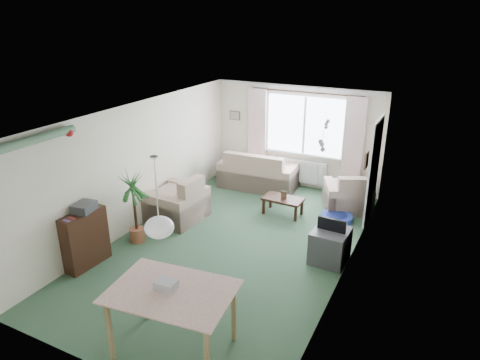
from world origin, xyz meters
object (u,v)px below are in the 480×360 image
at_px(armchair_corner, 348,190).
at_px(dining_table, 174,321).
at_px(armchair_left, 176,197).
at_px(sofa, 259,169).
at_px(houseplant, 135,207).
at_px(tv_cube, 330,246).
at_px(bookshelf, 85,239).
at_px(pet_bed, 337,218).
at_px(coffee_table, 283,206).

xyz_separation_m(armchair_corner, dining_table, (-0.93, -5.05, 0.01)).
bearing_deg(dining_table, armchair_left, 123.91).
height_order(sofa, houseplant, houseplant).
height_order(dining_table, tv_cube, dining_table).
bearing_deg(sofa, armchair_left, 68.15).
bearing_deg(houseplant, sofa, 75.07).
xyz_separation_m(armchair_corner, bookshelf, (-3.32, -4.10, 0.06)).
distance_m(houseplant, pet_bed, 3.96).
distance_m(coffee_table, houseplant, 3.02).
height_order(armchair_corner, pet_bed, armchair_corner).
bearing_deg(armchair_corner, dining_table, 56.21).
bearing_deg(tv_cube, dining_table, -109.35).
relative_size(sofa, bookshelf, 1.89).
distance_m(houseplant, dining_table, 2.92).
height_order(coffee_table, bookshelf, bookshelf).
height_order(coffee_table, dining_table, dining_table).
bearing_deg(coffee_table, armchair_corner, 37.68).
relative_size(sofa, coffee_table, 2.23).
xyz_separation_m(dining_table, tv_cube, (1.16, 2.86, -0.14)).
relative_size(armchair_corner, coffee_table, 1.15).
bearing_deg(pet_bed, houseplant, -141.49).
bearing_deg(tv_cube, bookshelf, -149.10).
height_order(armchair_left, tv_cube, armchair_left).
xyz_separation_m(armchair_corner, coffee_table, (-1.13, -0.87, -0.23)).
bearing_deg(pet_bed, dining_table, -101.48).
relative_size(coffee_table, bookshelf, 0.85).
bearing_deg(sofa, dining_table, 100.15).
bearing_deg(pet_bed, armchair_corner, 86.50).
bearing_deg(pet_bed, armchair_left, -155.47).
bearing_deg(armchair_left, tv_cube, 90.38).
bearing_deg(dining_table, tv_cube, 67.97).
relative_size(coffee_table, dining_table, 0.60).
bearing_deg(sofa, pet_bed, 152.61).
bearing_deg(armchair_corner, sofa, -31.02).
bearing_deg(armchair_left, armchair_corner, 127.79).
relative_size(armchair_corner, dining_table, 0.68).
bearing_deg(houseplant, armchair_left, 83.53).
distance_m(dining_table, tv_cube, 3.08).
bearing_deg(armchair_corner, coffee_table, 14.33).
bearing_deg(bookshelf, coffee_table, 59.16).
height_order(bookshelf, dining_table, bookshelf).
relative_size(coffee_table, pet_bed, 1.29).
xyz_separation_m(armchair_left, tv_cube, (3.20, -0.18, -0.18)).
relative_size(sofa, armchair_corner, 1.94).
bearing_deg(armchair_left, sofa, 164.95).
height_order(houseplant, dining_table, houseplant).
bearing_deg(houseplant, bookshelf, -102.29).
bearing_deg(coffee_table, bookshelf, -124.13).
bearing_deg(armchair_corner, armchair_left, 10.74).
relative_size(bookshelf, dining_table, 0.70).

